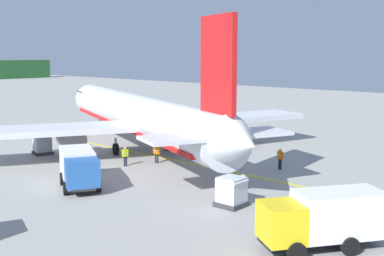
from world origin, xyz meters
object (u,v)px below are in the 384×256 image
Objects in this scene: cargo_container_near at (232,192)px; crew_loader_left at (157,152)px; airliner_foreground at (138,116)px; service_truck_baggage at (324,218)px; service_truck_catering at (79,167)px; crew_loader_right at (280,157)px; cargo_container_mid at (42,145)px; crew_marshaller at (125,155)px.

cargo_container_near is 1.23× the size of crew_loader_left.
airliner_foreground reaches higher than service_truck_baggage.
airliner_foreground is 6.26× the size of service_truck_catering.
crew_loader_right is at bearing 17.65° from cargo_container_near.
cargo_container_mid is 11.62m from crew_loader_left.
airliner_foreground is 6.36m from crew_loader_left.
cargo_container_mid is (0.53, 23.02, -0.02)m from cargo_container_near.
cargo_container_near is (-7.83, -17.68, -2.46)m from airliner_foreground.
cargo_container_mid is 1.17× the size of crew_marshaller.
airliner_foreground is 27.16m from service_truck_baggage.
crew_marshaller is at bearing -77.11° from cargo_container_mid.
service_truck_catering is 3.24× the size of cargo_container_near.
crew_loader_right is at bearing 40.13° from service_truck_baggage.
service_truck_baggage is 21.25m from crew_loader_left.
crew_loader_right is (14.30, -7.47, -0.44)m from service_truck_catering.
crew_loader_left is (5.25, 12.41, 0.01)m from cargo_container_near.
airliner_foreground is at bearing 63.99° from crew_loader_left.
airliner_foreground is 14.78m from crew_loader_right.
airliner_foreground is 20.74× the size of cargo_container_mid.
service_truck_baggage is 0.98× the size of service_truck_catering.
crew_loader_left is at bearing -23.64° from crew_marshaller.
cargo_container_near reaches higher than crew_loader_right.
cargo_container_near is 13.47m from crew_loader_left.
service_truck_baggage is at bearing -139.87° from crew_loader_right.
service_truck_baggage is at bearing -107.00° from cargo_container_near.
crew_loader_right is (12.83, 10.81, -0.54)m from service_truck_baggage.
service_truck_baggage is at bearing -85.41° from service_truck_catering.
airliner_foreground reaches higher than service_truck_catering.
service_truck_catering is 3.31× the size of cargo_container_mid.
service_truck_baggage reaches higher than crew_loader_left.
service_truck_catering is at bearing 109.10° from cargo_container_near.
service_truck_catering is 12.94m from cargo_container_mid.
airliner_foreground is 24.85× the size of crew_loader_left.
crew_marshaller is at bearing -140.93° from airliner_foreground.
crew_marshaller is at bearing 22.71° from service_truck_catering.
service_truck_baggage is 18.34m from service_truck_catering.
airliner_foreground is at bearing 39.07° from crew_marshaller.
service_truck_baggage reaches higher than cargo_container_mid.
cargo_container_near reaches higher than crew_loader_left.
cargo_container_near is at bearing 73.00° from service_truck_baggage.
cargo_container_near is (3.75, -10.82, -0.53)m from service_truck_catering.
crew_marshaller is (4.98, 20.98, -0.59)m from service_truck_baggage.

